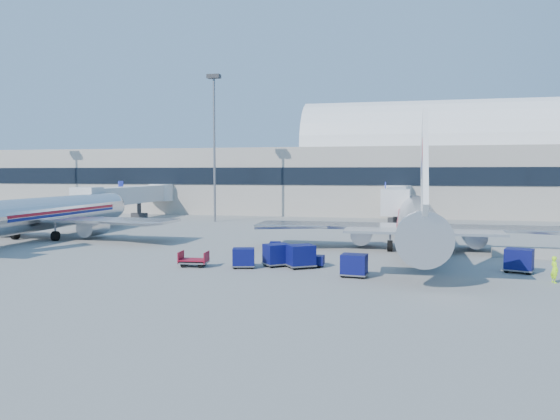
% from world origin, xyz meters
% --- Properties ---
extents(ground, '(260.00, 260.00, 0.00)m').
position_xyz_m(ground, '(0.00, 0.00, 0.00)').
color(ground, gray).
rests_on(ground, ground).
extents(terminal, '(170.00, 28.15, 21.00)m').
position_xyz_m(terminal, '(-13.60, 55.96, 7.52)').
color(terminal, '#B2AA9E').
rests_on(terminal, ground).
extents(airliner_main, '(32.00, 37.26, 12.07)m').
position_xyz_m(airliner_main, '(10.00, 4.51, 2.93)').
color(airliner_main, silver).
rests_on(airliner_main, ground).
extents(airliner_mid, '(32.00, 37.26, 12.07)m').
position_xyz_m(airliner_mid, '(-32.00, 4.51, 2.93)').
color(airliner_mid, silver).
rests_on(airliner_mid, ground).
extents(jetbridge_near, '(4.40, 27.50, 6.25)m').
position_xyz_m(jetbridge_near, '(7.60, 30.81, 3.93)').
color(jetbridge_near, silver).
rests_on(jetbridge_near, ground).
extents(jetbridge_mid, '(4.40, 27.50, 6.25)m').
position_xyz_m(jetbridge_mid, '(-34.40, 30.81, 3.93)').
color(jetbridge_mid, silver).
rests_on(jetbridge_mid, ground).
extents(mast_west, '(2.00, 1.20, 22.60)m').
position_xyz_m(mast_west, '(-20.00, 30.00, 14.79)').
color(mast_west, slate).
rests_on(mast_west, ground).
extents(barrier_near, '(3.00, 0.55, 0.90)m').
position_xyz_m(barrier_near, '(18.00, 2.00, 0.45)').
color(barrier_near, '#9E9E96').
rests_on(barrier_near, ground).
extents(barrier_mid, '(3.00, 0.55, 0.90)m').
position_xyz_m(barrier_mid, '(21.30, 2.00, 0.45)').
color(barrier_mid, '#9E9E96').
rests_on(barrier_mid, ground).
extents(tug_lead, '(2.31, 1.17, 1.50)m').
position_xyz_m(tug_lead, '(1.15, -6.51, 0.68)').
color(tug_lead, '#0A0D4B').
rests_on(tug_lead, ground).
extents(tug_right, '(2.28, 1.82, 1.33)m').
position_xyz_m(tug_right, '(10.59, -2.39, 0.61)').
color(tug_right, '#0A0D4B').
rests_on(tug_right, ground).
extents(tug_left, '(1.32, 2.27, 1.40)m').
position_xyz_m(tug_left, '(-2.74, -1.90, 0.64)').
color(tug_left, '#0A0D4B').
rests_on(tug_left, ground).
extents(cart_train_a, '(2.67, 2.52, 1.88)m').
position_xyz_m(cart_train_a, '(0.67, -7.46, 1.00)').
color(cart_train_a, '#0A0D4B').
rests_on(cart_train_a, ground).
extents(cart_train_b, '(2.61, 2.54, 1.83)m').
position_xyz_m(cart_train_b, '(-1.40, -7.02, 0.98)').
color(cart_train_b, '#0A0D4B').
rests_on(cart_train_b, ground).
extents(cart_train_c, '(2.10, 1.78, 1.60)m').
position_xyz_m(cart_train_c, '(-3.84, -8.41, 0.85)').
color(cart_train_c, '#0A0D4B').
rests_on(cart_train_c, ground).
extents(cart_solo_near, '(2.07, 1.67, 1.70)m').
position_xyz_m(cart_solo_near, '(5.17, -10.25, 0.91)').
color(cart_solo_near, '#0A0D4B').
rests_on(cart_solo_near, ground).
extents(cart_solo_far, '(2.50, 2.19, 1.84)m').
position_xyz_m(cart_solo_far, '(17.34, -5.67, 0.98)').
color(cart_solo_far, '#0A0D4B').
rests_on(cart_solo_far, ground).
extents(cart_open_red, '(2.40, 1.79, 0.61)m').
position_xyz_m(cart_open_red, '(-7.97, -8.69, 0.44)').
color(cart_open_red, slate).
rests_on(cart_open_red, ground).
extents(ramp_worker, '(0.64, 0.79, 1.88)m').
position_xyz_m(ramp_worker, '(18.96, -9.24, 0.94)').
color(ramp_worker, '#9EF319').
rests_on(ramp_worker, ground).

